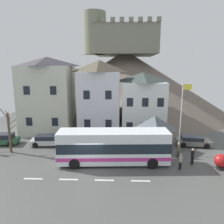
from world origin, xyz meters
name	(u,v)px	position (x,y,z in m)	size (l,w,h in m)	color
ground_plane	(89,171)	(0.00, 0.00, -0.03)	(40.00, 60.00, 0.07)	#4E4F4C
townhouse_00	(49,95)	(-7.49, 12.14, 5.36)	(6.88, 6.34, 10.73)	beige
townhouse_01	(99,98)	(-0.12, 11.51, 5.12)	(5.56, 5.08, 10.25)	silver
townhouse_02	(142,103)	(5.93, 12.34, 4.31)	(5.79, 6.74, 8.63)	white
hilltop_castle	(125,79)	(3.75, 29.71, 6.85)	(42.84, 42.84, 20.04)	#665A4F
transit_bus	(113,147)	(2.15, 1.78, 1.65)	(10.78, 3.18, 3.28)	white
bus_shelter	(155,123)	(6.64, 5.49, 3.18)	(3.60, 3.60, 3.99)	#473D33
parked_car_00	(2,139)	(-11.65, 6.50, 0.65)	(4.13, 2.22, 1.34)	#2C5A3B
parked_car_01	(48,140)	(-5.90, 6.45, 0.62)	(4.30, 2.08, 1.25)	silver
parked_car_02	(193,141)	(11.54, 6.96, 0.60)	(4.11, 2.17, 1.20)	slate
pedestrian_00	(179,149)	(8.89, 3.47, 0.93)	(0.30, 0.30, 1.60)	#38332D
pedestrian_01	(180,161)	(8.31, 0.67, 0.86)	(0.32, 0.32, 1.53)	black
pedestrian_02	(163,148)	(7.36, 3.75, 0.84)	(0.32, 0.34, 1.56)	#38332D
pedestrian_03	(193,155)	(9.77, 1.79, 0.91)	(0.33, 0.33, 1.60)	black
public_bench	(158,140)	(7.48, 7.29, 0.47)	(1.54, 0.48, 0.87)	brown
flagpole	(182,114)	(9.24, 4.37, 4.38)	(0.95, 0.10, 7.61)	silver
harbour_buoy	(221,161)	(12.02, 0.83, 0.80)	(1.20, 1.20, 1.45)	black
bare_tree_00	(9,131)	(-9.30, 4.08, 2.40)	(1.90, 1.11, 5.12)	brown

